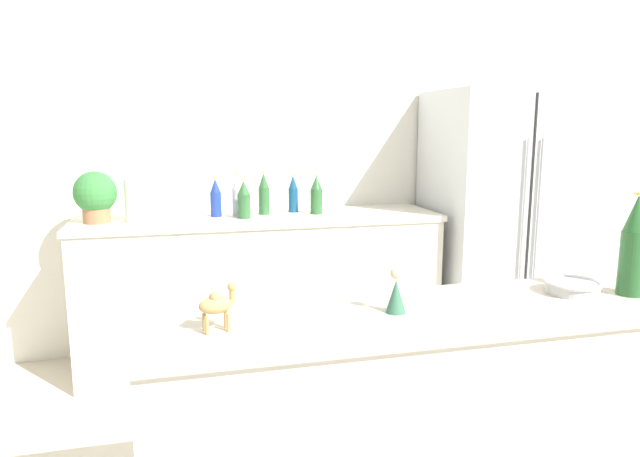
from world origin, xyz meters
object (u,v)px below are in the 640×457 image
(refrigerator, at_px, (497,220))
(wine_bottle, at_px, (634,246))
(back_bottle_0, at_px, (264,194))
(back_bottle_3, at_px, (244,200))
(potted_plant, at_px, (95,195))
(back_bottle_4, at_px, (316,195))
(back_bottle_1, at_px, (238,196))
(camel_figurine, at_px, (217,304))
(fruit_bowl, at_px, (572,286))
(paper_towel_roll, at_px, (135,201))
(wise_man_figurine_blue, at_px, (396,293))
(back_bottle_5, at_px, (293,194))
(back_bottle_2, at_px, (216,198))

(refrigerator, height_order, wine_bottle, refrigerator)
(back_bottle_0, relative_size, back_bottle_3, 1.15)
(back_bottle_0, bearing_deg, potted_plant, -175.13)
(back_bottle_4, bearing_deg, back_bottle_3, -172.12)
(back_bottle_0, bearing_deg, back_bottle_1, -176.83)
(back_bottle_3, bearing_deg, camel_figurine, -98.97)
(back_bottle_3, height_order, back_bottle_4, back_bottle_4)
(fruit_bowl, bearing_deg, paper_towel_roll, 129.74)
(wine_bottle, height_order, wise_man_figurine_blue, wine_bottle)
(wine_bottle, xyz_separation_m, wise_man_figurine_blue, (-0.83, 0.02, -0.10))
(paper_towel_roll, relative_size, fruit_bowl, 1.31)
(back_bottle_4, bearing_deg, back_bottle_5, 137.71)
(fruit_bowl, bearing_deg, back_bottle_1, 115.58)
(paper_towel_roll, bearing_deg, back_bottle_1, 9.07)
(refrigerator, relative_size, back_bottle_1, 6.57)
(back_bottle_3, xyz_separation_m, fruit_bowl, (0.89, -1.80, -0.10))
(potted_plant, relative_size, back_bottle_2, 1.23)
(back_bottle_3, relative_size, back_bottle_5, 0.96)
(fruit_bowl, height_order, wise_man_figurine_blue, wise_man_figurine_blue)
(back_bottle_3, bearing_deg, back_bottle_2, 146.62)
(back_bottle_1, bearing_deg, back_bottle_3, -78.11)
(wine_bottle, relative_size, wise_man_figurine_blue, 2.43)
(back_bottle_0, bearing_deg, camel_figurine, -102.30)
(refrigerator, relative_size, back_bottle_2, 7.11)
(refrigerator, bearing_deg, back_bottle_3, -179.80)
(back_bottle_4, bearing_deg, wine_bottle, -72.47)
(back_bottle_1, xyz_separation_m, fruit_bowl, (0.92, -1.92, -0.11))
(refrigerator, height_order, potted_plant, refrigerator)
(back_bottle_3, bearing_deg, back_bottle_0, 42.11)
(back_bottle_0, distance_m, back_bottle_5, 0.20)
(refrigerator, bearing_deg, back_bottle_5, 172.83)
(fruit_bowl, relative_size, camel_figurine, 1.39)
(refrigerator, relative_size, camel_figurine, 12.67)
(back_bottle_4, xyz_separation_m, wise_man_figurine_blue, (-0.22, -1.90, -0.07))
(back_bottle_0, bearing_deg, refrigerator, -4.40)
(refrigerator, xyz_separation_m, potted_plant, (-2.54, 0.04, 0.24))
(back_bottle_5, bearing_deg, back_bottle_2, -171.59)
(wine_bottle, bearing_deg, camel_figurine, -179.56)
(back_bottle_2, height_order, wise_man_figurine_blue, back_bottle_2)
(wine_bottle, bearing_deg, back_bottle_0, 115.10)
(back_bottle_3, bearing_deg, wine_bottle, -60.07)
(paper_towel_roll, height_order, back_bottle_1, back_bottle_1)
(refrigerator, xyz_separation_m, back_bottle_5, (-1.37, 0.17, 0.19))
(back_bottle_2, bearing_deg, camel_figurine, -93.94)
(back_bottle_1, xyz_separation_m, back_bottle_3, (0.02, -0.12, -0.01))
(back_bottle_1, bearing_deg, back_bottle_2, -174.58)
(back_bottle_5, distance_m, camel_figurine, 2.14)
(potted_plant, relative_size, back_bottle_0, 1.10)
(refrigerator, relative_size, fruit_bowl, 9.10)
(back_bottle_2, bearing_deg, back_bottle_0, 4.18)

